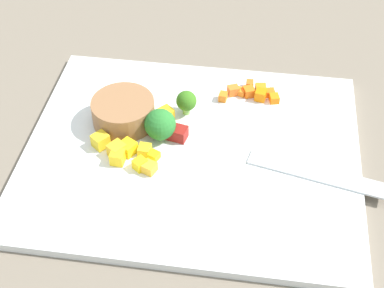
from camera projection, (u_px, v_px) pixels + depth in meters
name	position (u px, v px, depth m)	size (l,w,h in m)	color
ground_plane	(192.00, 156.00, 0.75)	(4.00, 4.00, 0.00)	#726758
cutting_board	(192.00, 152.00, 0.75)	(0.44, 0.37, 0.01)	white
prep_bowl	(123.00, 112.00, 0.77)	(0.09, 0.09, 0.04)	#936541
chef_knife	(222.00, 146.00, 0.74)	(0.33, 0.09, 0.02)	silver
carrot_dice_0	(241.00, 92.00, 0.82)	(0.01, 0.01, 0.01)	orange
carrot_dice_1	(250.00, 84.00, 0.84)	(0.01, 0.01, 0.01)	orange
carrot_dice_2	(261.00, 89.00, 0.83)	(0.01, 0.02, 0.01)	orange
carrot_dice_3	(233.00, 90.00, 0.82)	(0.02, 0.01, 0.01)	orange
carrot_dice_4	(274.00, 99.00, 0.81)	(0.01, 0.01, 0.01)	orange
carrot_dice_5	(261.00, 95.00, 0.81)	(0.02, 0.02, 0.02)	orange
carrot_dice_6	(223.00, 97.00, 0.81)	(0.01, 0.01, 0.01)	orange
carrot_dice_7	(249.00, 92.00, 0.82)	(0.02, 0.01, 0.01)	orange
carrot_dice_8	(270.00, 93.00, 0.82)	(0.01, 0.01, 0.01)	orange
pepper_dice_0	(154.00, 155.00, 0.73)	(0.01, 0.01, 0.01)	yellow
pepper_dice_1	(118.00, 157.00, 0.72)	(0.02, 0.02, 0.02)	yellow
pepper_dice_2	(101.00, 141.00, 0.74)	(0.02, 0.02, 0.02)	yellow
pepper_dice_3	(140.00, 164.00, 0.72)	(0.01, 0.02, 0.01)	yellow
pepper_dice_4	(117.00, 150.00, 0.73)	(0.02, 0.02, 0.02)	yellow
pepper_dice_5	(144.00, 150.00, 0.74)	(0.02, 0.02, 0.01)	yellow
pepper_dice_6	(168.00, 126.00, 0.77)	(0.01, 0.02, 0.01)	yellow
pepper_dice_7	(166.00, 114.00, 0.78)	(0.02, 0.02, 0.02)	yellow
pepper_dice_8	(128.00, 148.00, 0.74)	(0.02, 0.02, 0.02)	yellow
pepper_dice_9	(149.00, 168.00, 0.71)	(0.02, 0.02, 0.01)	yellow
broccoli_floret_0	(186.00, 101.00, 0.78)	(0.03, 0.03, 0.04)	#87C059
broccoli_floret_1	(160.00, 125.00, 0.75)	(0.04, 0.04, 0.05)	#84B46A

